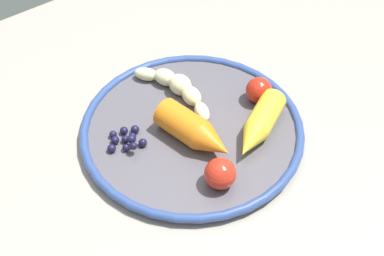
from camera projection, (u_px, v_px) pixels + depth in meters
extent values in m
cube|color=#9C978A|center=(188.00, 117.00, 0.79)|extent=(1.16, 0.74, 0.03)
cube|color=#969B90|center=(273.00, 61.00, 1.44)|extent=(0.05, 0.05, 0.70)
cylinder|color=#55535B|center=(192.00, 131.00, 0.75)|extent=(0.30, 0.30, 0.01)
torus|color=#314A89|center=(192.00, 128.00, 0.74)|extent=(0.31, 0.31, 0.01)
ellipsoid|color=beige|center=(201.00, 112.00, 0.75)|extent=(0.03, 0.04, 0.02)
ellipsoid|color=beige|center=(193.00, 97.00, 0.77)|extent=(0.03, 0.04, 0.02)
ellipsoid|color=beige|center=(180.00, 85.00, 0.78)|extent=(0.03, 0.04, 0.03)
ellipsoid|color=beige|center=(164.00, 78.00, 0.79)|extent=(0.04, 0.04, 0.02)
ellipsoid|color=beige|center=(146.00, 74.00, 0.80)|extent=(0.04, 0.04, 0.02)
cylinder|color=orange|center=(182.00, 123.00, 0.72)|extent=(0.05, 0.07, 0.04)
cone|color=orange|center=(215.00, 145.00, 0.69)|extent=(0.05, 0.05, 0.04)
cylinder|color=yellow|center=(265.00, 114.00, 0.74)|extent=(0.08, 0.06, 0.04)
cone|color=yellow|center=(249.00, 143.00, 0.70)|extent=(0.06, 0.05, 0.04)
sphere|color=#191638|center=(143.00, 143.00, 0.72)|extent=(0.01, 0.01, 0.01)
sphere|color=#191638|center=(113.00, 134.00, 0.73)|extent=(0.01, 0.01, 0.01)
sphere|color=#191638|center=(124.00, 131.00, 0.73)|extent=(0.01, 0.01, 0.01)
sphere|color=#191638|center=(126.00, 147.00, 0.71)|extent=(0.01, 0.01, 0.01)
sphere|color=#191638|center=(132.00, 136.00, 0.72)|extent=(0.01, 0.01, 0.01)
sphere|color=#191638|center=(115.00, 140.00, 0.72)|extent=(0.01, 0.01, 0.01)
sphere|color=#191638|center=(125.00, 139.00, 0.72)|extent=(0.01, 0.01, 0.01)
sphere|color=#191638|center=(136.00, 130.00, 0.73)|extent=(0.01, 0.01, 0.01)
sphere|color=#191638|center=(112.00, 148.00, 0.71)|extent=(0.01, 0.01, 0.01)
sphere|color=#191638|center=(132.00, 139.00, 0.71)|extent=(0.01, 0.01, 0.01)
sphere|color=#191638|center=(134.00, 146.00, 0.70)|extent=(0.01, 0.01, 0.01)
sphere|color=red|center=(259.00, 90.00, 0.77)|extent=(0.04, 0.04, 0.04)
sphere|color=red|center=(220.00, 174.00, 0.66)|extent=(0.04, 0.04, 0.04)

